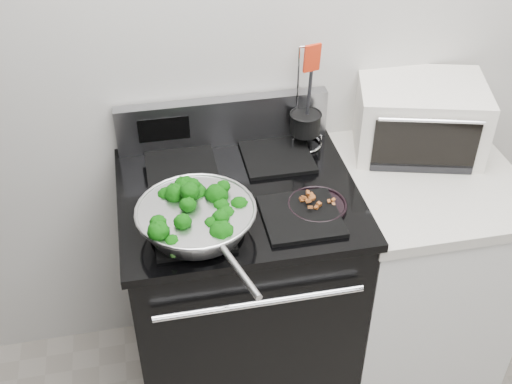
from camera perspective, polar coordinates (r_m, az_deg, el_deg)
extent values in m
cube|color=beige|center=(2.26, 4.40, 14.24)|extent=(4.00, 0.02, 2.70)
cube|color=black|center=(2.45, -1.40, -9.16)|extent=(0.76, 0.66, 0.92)
cube|color=black|center=(2.13, -1.59, -0.32)|extent=(0.79, 0.69, 0.03)
cube|color=#99999E|center=(2.32, -2.96, 6.27)|extent=(0.76, 0.05, 0.18)
cube|color=black|center=(1.97, -5.61, -3.39)|extent=(0.24, 0.24, 0.01)
cube|color=black|center=(2.01, 4.03, -2.15)|extent=(0.24, 0.24, 0.01)
cube|color=black|center=(2.23, -6.66, 2.22)|extent=(0.24, 0.24, 0.01)
cube|color=black|center=(2.28, 1.87, 3.20)|extent=(0.24, 0.24, 0.01)
cube|color=white|center=(2.63, 13.60, -7.07)|extent=(0.60, 0.66, 0.88)
cube|color=beige|center=(2.34, 15.21, 1.04)|extent=(0.62, 0.68, 0.04)
torus|color=silver|center=(1.92, -5.38, -1.57)|extent=(0.37, 0.37, 0.01)
cylinder|color=silver|center=(1.72, -1.48, -7.04)|extent=(0.08, 0.22, 0.02)
cylinder|color=black|center=(2.06, 5.45, -1.22)|extent=(0.19, 0.19, 0.01)
cylinder|color=black|center=(2.31, 4.40, 6.10)|extent=(0.11, 0.11, 0.08)
cylinder|color=black|center=(2.26, 4.51, 8.07)|extent=(0.01, 0.01, 0.24)
cube|color=red|center=(2.18, 4.73, 11.90)|extent=(0.06, 0.02, 0.10)
cube|color=white|center=(2.40, 14.27, 6.52)|extent=(0.51, 0.44, 0.26)
cube|color=black|center=(2.28, 15.88, 4.11)|extent=(0.35, 0.10, 0.18)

